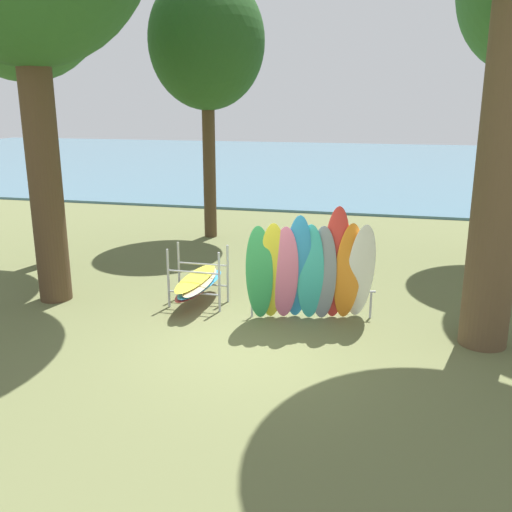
# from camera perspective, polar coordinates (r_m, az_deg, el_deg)

# --- Properties ---
(ground_plane) EXTENTS (80.00, 80.00, 0.00)m
(ground_plane) POSITION_cam_1_polar(r_m,az_deg,el_deg) (10.20, -0.74, -8.75)
(ground_plane) COLOR #60663D
(lake_water) EXTENTS (80.00, 36.00, 0.10)m
(lake_water) POSITION_cam_1_polar(r_m,az_deg,el_deg) (39.44, 10.38, 9.14)
(lake_water) COLOR #477084
(lake_water) RESTS_ON ground
(tree_mid_behind) EXTENTS (3.40, 3.40, 7.78)m
(tree_mid_behind) POSITION_cam_1_polar(r_m,az_deg,el_deg) (17.65, -4.98, 20.54)
(tree_mid_behind) COLOR #4C3823
(tree_mid_behind) RESTS_ON ground
(leaning_board_pile) EXTENTS (2.51, 1.27, 2.34)m
(leaning_board_pile) POSITION_cam_1_polar(r_m,az_deg,el_deg) (10.82, 5.49, -1.57)
(leaning_board_pile) COLOR #339E56
(leaning_board_pile) RESTS_ON ground
(board_storage_rack) EXTENTS (1.15, 2.13, 1.25)m
(board_storage_rack) POSITION_cam_1_polar(r_m,az_deg,el_deg) (11.95, -5.80, -2.61)
(board_storage_rack) COLOR #9EA0A5
(board_storage_rack) RESTS_ON ground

